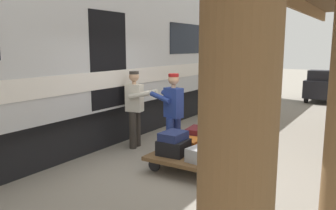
{
  "coord_description": "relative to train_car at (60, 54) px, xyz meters",
  "views": [
    {
      "loc": [
        -2.84,
        5.41,
        2.24
      ],
      "look_at": [
        0.52,
        0.07,
        1.15
      ],
      "focal_mm": 36.46,
      "sensor_mm": 36.0,
      "label": 1
    }
  ],
  "objects": [
    {
      "name": "suitcase_black_hardshell",
      "position": [
        -3.27,
        0.31,
        -1.63
      ],
      "size": [
        0.52,
        0.52,
        0.27
      ],
      "primitive_type": "cube",
      "rotation": [
        0.0,
        0.0,
        0.06
      ],
      "color": "black",
      "rests_on": "luggage_cart"
    },
    {
      "name": "porter_in_overalls",
      "position": [
        -2.83,
        -0.37,
        -1.14
      ],
      "size": [
        0.72,
        0.53,
        1.7
      ],
      "color": "navy",
      "rests_on": "ground_plane"
    },
    {
      "name": "suitcase_slate_roller",
      "position": [
        -3.97,
        -0.78,
        -1.37
      ],
      "size": [
        0.43,
        0.53,
        0.23
      ],
      "primitive_type": "cube",
      "rotation": [
        0.0,
        0.0,
        0.04
      ],
      "color": "#4C515B",
      "rests_on": "suitcase_yellow_case"
    },
    {
      "name": "suitcase_navy_fabric",
      "position": [
        -3.25,
        0.29,
        -1.42
      ],
      "size": [
        0.39,
        0.5,
        0.14
      ],
      "primitive_type": "cube",
      "rotation": [
        0.0,
        0.0,
        -0.02
      ],
      "color": "navy",
      "rests_on": "suitcase_black_hardshell"
    },
    {
      "name": "porter_by_door",
      "position": [
        -1.81,
        -0.47,
        -1.14
      ],
      "size": [
        0.71,
        0.5,
        1.7
      ],
      "color": "#332D28",
      "rests_on": "ground_plane"
    },
    {
      "name": "ground_plane",
      "position": [
        -3.53,
        0.0,
        -2.06
      ],
      "size": [
        60.0,
        60.0,
        0.0
      ],
      "primitive_type": "plane",
      "color": "gray"
    },
    {
      "name": "baggage_tug",
      "position": [
        -4.31,
        -9.51,
        -1.43
      ],
      "size": [
        1.16,
        1.74,
        1.3
      ],
      "color": "black",
      "rests_on": "ground_plane"
    },
    {
      "name": "suitcase_gray_aluminum",
      "position": [
        -3.93,
        0.31,
        -1.64
      ],
      "size": [
        0.58,
        0.68,
        0.23
      ],
      "primitive_type": "cube",
      "rotation": [
        0.0,
        0.0,
        -0.14
      ],
      "color": "#9EA0A5",
      "rests_on": "luggage_cart"
    },
    {
      "name": "train_car",
      "position": [
        0.0,
        0.0,
        0.0
      ],
      "size": [
        3.02,
        20.02,
        4.0
      ],
      "color": "#B7BABF",
      "rests_on": "ground_plane"
    },
    {
      "name": "suitcase_red_plastic",
      "position": [
        -3.93,
        -0.23,
        -1.63
      ],
      "size": [
        0.51,
        0.52,
        0.27
      ],
      "primitive_type": "cube",
      "rotation": [
        0.0,
        0.0,
        -0.14
      ],
      "color": "#AD231E",
      "rests_on": "luggage_cart"
    },
    {
      "name": "suitcase_orange_carryall",
      "position": [
        -3.27,
        -0.23,
        -1.68
      ],
      "size": [
        0.49,
        0.46,
        0.17
      ],
      "primitive_type": "cube",
      "rotation": [
        0.0,
        0.0,
        0.01
      ],
      "color": "#CC6B23",
      "rests_on": "luggage_cart"
    },
    {
      "name": "suitcase_yellow_case",
      "position": [
        -3.93,
        -0.76,
        -1.63
      ],
      "size": [
        0.39,
        0.55,
        0.27
      ],
      "primitive_type": "cube",
      "rotation": [
        0.0,
        0.0,
        -0.06
      ],
      "color": "gold",
      "rests_on": "luggage_cart"
    },
    {
      "name": "suitcase_maroon_trunk",
      "position": [
        -3.27,
        -0.76,
        -1.62
      ],
      "size": [
        0.56,
        0.59,
        0.27
      ],
      "primitive_type": "cube",
      "rotation": [
        0.0,
        0.0,
        0.13
      ],
      "color": "maroon",
      "rests_on": "luggage_cart"
    },
    {
      "name": "suitcase_burgundy_valise",
      "position": [
        -3.98,
        -0.77,
        -1.13
      ],
      "size": [
        0.38,
        0.46,
        0.24
      ],
      "primitive_type": "cube",
      "rotation": [
        0.0,
        0.0,
        0.1
      ],
      "color": "maroon",
      "rests_on": "suitcase_slate_roller"
    },
    {
      "name": "luggage_cart",
      "position": [
        -3.6,
        -0.23,
        -1.8
      ],
      "size": [
        1.48,
        1.94,
        0.3
      ],
      "color": "brown",
      "rests_on": "ground_plane"
    }
  ]
}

